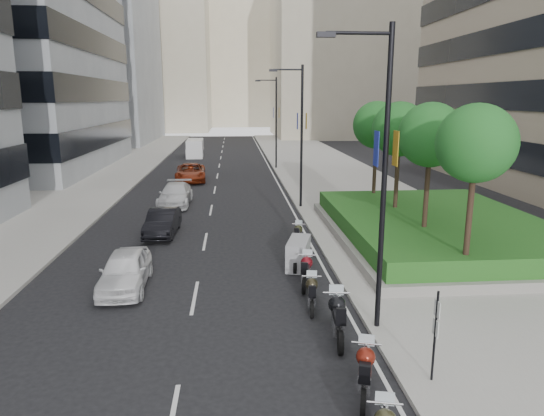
{
  "coord_description": "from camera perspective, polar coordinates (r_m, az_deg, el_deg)",
  "views": [
    {
      "loc": [
        -0.03,
        -12.46,
        6.99
      ],
      "look_at": [
        1.74,
        9.47,
        2.0
      ],
      "focal_mm": 32.0,
      "sensor_mm": 36.0,
      "label": 1
    }
  ],
  "objects": [
    {
      "name": "parking_sign",
      "position": [
        12.79,
        18.66,
        -13.6
      ],
      "size": [
        0.06,
        0.32,
        2.5
      ],
      "color": "black",
      "rests_on": "ground"
    },
    {
      "name": "building_cream_centre",
      "position": [
        133.02,
        -3.92,
        17.94
      ],
      "size": [
        30.0,
        24.0,
        38.0
      ],
      "primitive_type": "cube",
      "color": "#B7AD93",
      "rests_on": "ground"
    },
    {
      "name": "hedge",
      "position": [
        25.33,
        18.87,
        -1.72
      ],
      "size": [
        9.4,
        13.4,
        0.8
      ],
      "primitive_type": "cube",
      "color": "#16501B",
      "rests_on": "planter"
    },
    {
      "name": "building_cream_left",
      "position": [
        114.33,
        -14.32,
        17.43
      ],
      "size": [
        26.0,
        24.0,
        34.0
      ],
      "primitive_type": "cube",
      "color": "#B7AD93",
      "rests_on": "ground"
    },
    {
      "name": "ground",
      "position": [
        14.29,
        -4.06,
        -16.55
      ],
      "size": [
        160.0,
        160.0,
        0.0
      ],
      "primitive_type": "plane",
      "color": "black",
      "rests_on": "ground"
    },
    {
      "name": "sidewalk_left",
      "position": [
        44.65,
        -20.13,
        3.09
      ],
      "size": [
        8.0,
        100.0,
        0.15
      ],
      "primitive_type": "cube",
      "color": "#9E9B93",
      "rests_on": "ground"
    },
    {
      "name": "car_c",
      "position": [
        32.94,
        -11.3,
        1.56
      ],
      "size": [
        2.1,
        4.98,
        1.44
      ],
      "primitive_type": "imported",
      "rotation": [
        0.0,
        0.0,
        -0.02
      ],
      "color": "silver",
      "rests_on": "ground"
    },
    {
      "name": "motorcycle_2",
      "position": [
        14.83,
        7.73,
        -12.64
      ],
      "size": [
        0.82,
        2.46,
        1.23
      ],
      "rotation": [
        0.0,
        0.0,
        1.45
      ],
      "color": "black",
      "rests_on": "ground"
    },
    {
      "name": "motorcycle_6",
      "position": [
        23.53,
        3.06,
        -3.2
      ],
      "size": [
        0.69,
        1.93,
        0.97
      ],
      "rotation": [
        0.0,
        0.0,
        1.35
      ],
      "color": "black",
      "rests_on": "ground"
    },
    {
      "name": "tree_2",
      "position": [
        25.95,
        14.76,
        8.91
      ],
      "size": [
        2.8,
        2.8,
        6.3
      ],
      "color": "#332319",
      "rests_on": "planter"
    },
    {
      "name": "building_grey_far",
      "position": [
        86.25,
        -21.76,
        17.25
      ],
      "size": [
        22.0,
        26.0,
        30.0
      ],
      "primitive_type": "cube",
      "color": "gray",
      "rests_on": "ground"
    },
    {
      "name": "car_a",
      "position": [
        19.11,
        -16.89,
        -7.0
      ],
      "size": [
        1.79,
        4.18,
        1.41
      ],
      "primitive_type": "imported",
      "rotation": [
        0.0,
        0.0,
        0.03
      ],
      "color": "white",
      "rests_on": "ground"
    },
    {
      "name": "tree_3",
      "position": [
        29.75,
        12.22,
        9.48
      ],
      "size": [
        2.8,
        2.8,
        6.3
      ],
      "color": "#332319",
      "rests_on": "planter"
    },
    {
      "name": "motorcycle_3",
      "position": [
        16.73,
        4.7,
        -9.97
      ],
      "size": [
        0.67,
        2.0,
        1.0
      ],
      "rotation": [
        0.0,
        0.0,
        1.43
      ],
      "color": "black",
      "rests_on": "ground"
    },
    {
      "name": "lamp_post_0",
      "position": [
        14.23,
        12.55,
        4.69
      ],
      "size": [
        2.34,
        0.45,
        9.0
      ],
      "color": "black",
      "rests_on": "ground"
    },
    {
      "name": "planter",
      "position": [
        25.48,
        18.78,
        -3.02
      ],
      "size": [
        10.0,
        14.0,
        0.4
      ],
      "primitive_type": "cube",
      "color": "gray",
      "rests_on": "sidewalk_right"
    },
    {
      "name": "lamp_post_1",
      "position": [
        30.81,
        3.22,
        9.18
      ],
      "size": [
        2.34,
        0.45,
        9.0
      ],
      "color": "black",
      "rests_on": "ground"
    },
    {
      "name": "motorcycle_5",
      "position": [
        20.51,
        3.12,
        -5.37
      ],
      "size": [
        1.31,
        2.15,
        1.22
      ],
      "rotation": [
        0.0,
        0.0,
        1.31
      ],
      "color": "black",
      "rests_on": "ground"
    },
    {
      "name": "car_b",
      "position": [
        25.97,
        -12.75,
        -1.63
      ],
      "size": [
        1.58,
        4.12,
        1.34
      ],
      "primitive_type": "imported",
      "rotation": [
        0.0,
        0.0,
        -0.04
      ],
      "color": "black",
      "rests_on": "ground"
    },
    {
      "name": "building_cream_right",
      "position": [
        95.69,
        9.24,
        19.24
      ],
      "size": [
        28.0,
        24.0,
        36.0
      ],
      "primitive_type": "cube",
      "color": "#B7AD93",
      "rests_on": "ground"
    },
    {
      "name": "car_d",
      "position": [
        42.43,
        -9.56,
        4.15
      ],
      "size": [
        2.8,
        5.55,
        1.51
      ],
      "primitive_type": "imported",
      "rotation": [
        0.0,
        0.0,
        0.06
      ],
      "color": "maroon",
      "rests_on": "ground"
    },
    {
      "name": "lane_edge",
      "position": [
        43.19,
        0.4,
        3.48
      ],
      "size": [
        0.12,
        100.0,
        0.01
      ],
      "primitive_type": "cube",
      "color": "silver",
      "rests_on": "ground"
    },
    {
      "name": "tree_1",
      "position": [
        22.23,
        18.16,
        8.11
      ],
      "size": [
        2.8,
        2.8,
        6.3
      ],
      "color": "#332319",
      "rests_on": "planter"
    },
    {
      "name": "lane_centre",
      "position": [
        43.06,
        -6.52,
        3.36
      ],
      "size": [
        0.12,
        100.0,
        0.01
      ],
      "primitive_type": "cube",
      "color": "silver",
      "rests_on": "ground"
    },
    {
      "name": "delivery_van",
      "position": [
        59.97,
        -9.04,
        6.88
      ],
      "size": [
        2.02,
        5.04,
        2.1
      ],
      "rotation": [
        0.0,
        0.0,
        0.03
      ],
      "color": "white",
      "rests_on": "ground"
    },
    {
      "name": "sidewalk_right",
      "position": [
        43.96,
        7.31,
        3.63
      ],
      "size": [
        10.0,
        100.0,
        0.15
      ],
      "primitive_type": "cube",
      "color": "#9E9B93",
      "rests_on": "ground"
    },
    {
      "name": "motorcycle_1",
      "position": [
        12.47,
        10.88,
        -18.41
      ],
      "size": [
        0.9,
        2.13,
        1.09
      ],
      "rotation": [
        0.0,
        0.0,
        1.27
      ],
      "color": "black",
      "rests_on": "ground"
    },
    {
      "name": "motorcycle_4",
      "position": [
        18.61,
        4.02,
        -7.41
      ],
      "size": [
        0.79,
        2.14,
        1.08
      ],
      "rotation": [
        0.0,
        0.0,
        1.34
      ],
      "color": "black",
      "rests_on": "ground"
    },
    {
      "name": "lamp_post_2",
      "position": [
        48.68,
        0.31,
        10.52
      ],
      "size": [
        2.34,
        0.45,
        9.0
      ],
      "color": "black",
      "rests_on": "ground"
    },
    {
      "name": "tree_0",
      "position": [
        18.61,
        22.87,
        6.96
      ],
      "size": [
        2.8,
        2.8,
        6.3
      ],
      "color": "#332319",
      "rests_on": "planter"
    }
  ]
}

